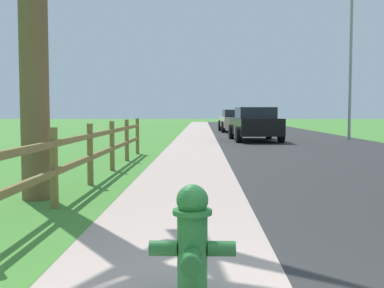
{
  "coord_description": "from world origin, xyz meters",
  "views": [
    {
      "loc": [
        -0.69,
        -2.45,
        1.34
      ],
      "look_at": [
        -0.86,
        6.1,
        0.77
      ],
      "focal_mm": 45.71,
      "sensor_mm": 36.0,
      "label": 1
    }
  ],
  "objects_px": {
    "parked_suv_black": "(255,124)",
    "street_lamp": "(353,47)",
    "fire_hydrant": "(192,243)",
    "parked_car_beige": "(236,120)"
  },
  "relations": [
    {
      "from": "fire_hydrant",
      "to": "parked_suv_black",
      "type": "bearing_deg",
      "value": 82.54
    },
    {
      "from": "parked_suv_black",
      "to": "parked_car_beige",
      "type": "bearing_deg",
      "value": 90.93
    },
    {
      "from": "parked_suv_black",
      "to": "street_lamp",
      "type": "relative_size",
      "value": 0.64
    },
    {
      "from": "fire_hydrant",
      "to": "parked_car_beige",
      "type": "bearing_deg",
      "value": 85.39
    },
    {
      "from": "fire_hydrant",
      "to": "street_lamp",
      "type": "distance_m",
      "value": 21.51
    },
    {
      "from": "fire_hydrant",
      "to": "parked_suv_black",
      "type": "xyz_separation_m",
      "value": [
        2.48,
        18.96,
        0.37
      ]
    },
    {
      "from": "street_lamp",
      "to": "parked_suv_black",
      "type": "bearing_deg",
      "value": -168.64
    },
    {
      "from": "parked_car_beige",
      "to": "parked_suv_black",
      "type": "bearing_deg",
      "value": -89.07
    },
    {
      "from": "parked_suv_black",
      "to": "parked_car_beige",
      "type": "height_order",
      "value": "parked_suv_black"
    },
    {
      "from": "fire_hydrant",
      "to": "parked_car_beige",
      "type": "xyz_separation_m",
      "value": [
        2.32,
        28.79,
        0.34
      ]
    }
  ]
}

